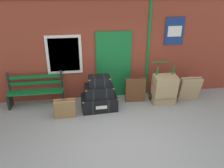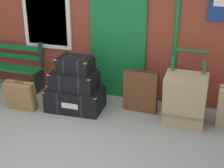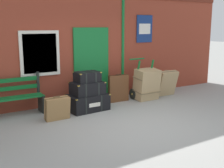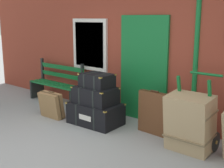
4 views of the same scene
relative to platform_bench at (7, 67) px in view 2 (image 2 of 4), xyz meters
name	(u,v)px [view 2 (image 2 of 4)]	position (x,y,z in m)	size (l,w,h in m)	color
ground_plane	(53,162)	(2.21, -2.16, -0.44)	(60.00, 60.00, 0.00)	gray
brick_facade	(112,15)	(2.20, 0.44, 1.15)	(10.40, 0.35, 3.20)	brown
platform_bench	(7,67)	(0.00, 0.00, 0.00)	(1.60, 0.43, 1.01)	#146B2D
steamer_trunk_base	(75,98)	(1.82, -0.54, -0.23)	(1.05, 0.71, 0.43)	black
steamer_trunk_middle	(75,80)	(1.83, -0.54, 0.14)	(0.82, 0.57, 0.33)	black
steamer_trunk_top	(76,64)	(1.84, -0.51, 0.43)	(0.61, 0.45, 0.27)	black
porters_trolley	(185,106)	(3.80, -0.31, -0.18)	(0.71, 0.67, 1.18)	black
large_brown_trunk	(185,100)	(3.80, -0.49, 0.02)	(0.70, 0.54, 0.92)	tan
suitcase_caramel	(140,92)	(2.98, -0.23, -0.06)	(0.63, 0.15, 0.81)	brown
suitcase_charcoal	(20,96)	(0.87, -0.87, -0.17)	(0.58, 0.28, 0.56)	olive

